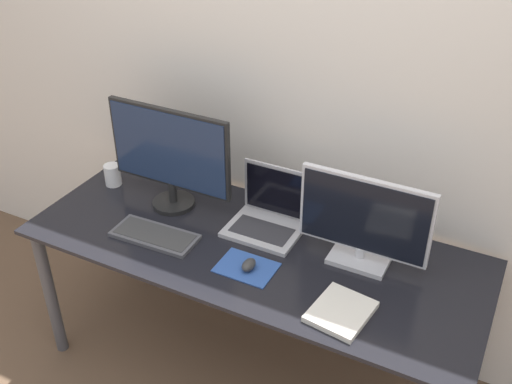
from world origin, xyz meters
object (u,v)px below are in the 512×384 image
at_px(monitor_right, 364,222).
at_px(laptop, 269,214).
at_px(keyboard, 155,235).
at_px(monitor_left, 170,155).
at_px(book, 341,312).
at_px(mug, 113,175).
at_px(mouse, 249,265).

xyz_separation_m(monitor_right, laptop, (-0.41, 0.05, -0.12)).
relative_size(laptop, keyboard, 0.83).
xyz_separation_m(monitor_left, keyboard, (0.07, -0.24, -0.24)).
bearing_deg(keyboard, monitor_right, 16.80).
relative_size(laptop, book, 1.24).
height_order(monitor_right, laptop, monitor_right).
height_order(monitor_right, mug, monitor_right).
distance_m(monitor_right, book, 0.36).
relative_size(monitor_right, keyboard, 1.40).
height_order(monitor_right, keyboard, monitor_right).
bearing_deg(monitor_right, monitor_left, 180.00).
bearing_deg(mouse, book, -9.34).
bearing_deg(monitor_left, monitor_right, -0.00).
bearing_deg(monitor_right, laptop, 173.46).
distance_m(laptop, mug, 0.79).
distance_m(laptop, mouse, 0.30).
relative_size(laptop, mug, 2.98).
bearing_deg(book, mouse, 170.66).
xyz_separation_m(monitor_left, mug, (-0.35, 0.02, -0.20)).
xyz_separation_m(laptop, mouse, (0.06, -0.29, -0.04)).
xyz_separation_m(keyboard, mug, (-0.41, 0.25, 0.04)).
height_order(monitor_left, book, monitor_left).
bearing_deg(book, mug, 165.29).
height_order(laptop, keyboard, laptop).
xyz_separation_m(monitor_right, book, (0.04, -0.31, -0.17)).
bearing_deg(mouse, monitor_left, 153.96).
relative_size(laptop, mouse, 4.02).
bearing_deg(keyboard, monitor_left, 105.60).
bearing_deg(monitor_left, mug, 177.46).
bearing_deg(mug, book, -14.71).
relative_size(monitor_right, laptop, 1.67).
xyz_separation_m(monitor_right, mug, (-1.21, 0.02, -0.13)).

